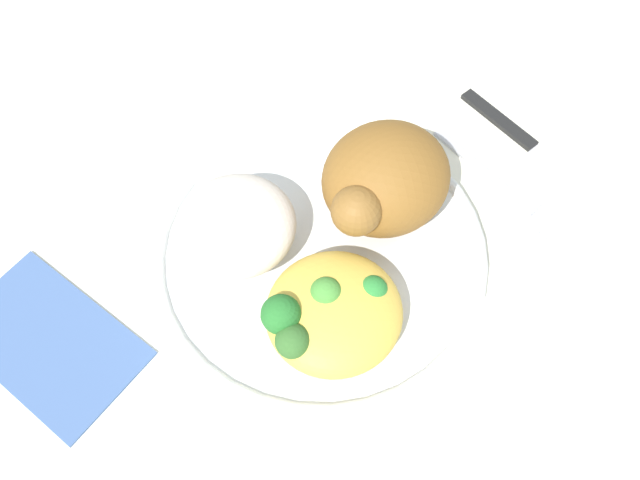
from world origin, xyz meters
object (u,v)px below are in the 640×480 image
(plate, at_px, (320,252))
(roasted_chicken, at_px, (386,182))
(napkin, at_px, (48,341))
(rice_pile, at_px, (237,225))
(fork, at_px, (506,189))
(mac_cheese_with_broccoli, at_px, (330,312))
(knife, at_px, (533,145))

(plate, bearing_deg, roasted_chicken, 177.23)
(roasted_chicken, distance_m, napkin, 0.27)
(roasted_chicken, bearing_deg, rice_pile, -23.17)
(rice_pile, distance_m, fork, 0.22)
(mac_cheese_with_broccoli, xyz_separation_m, napkin, (0.16, -0.12, -0.03))
(fork, bearing_deg, roasted_chicken, -21.73)
(mac_cheese_with_broccoli, bearing_deg, napkin, -35.27)
(roasted_chicken, relative_size, napkin, 0.78)
(knife, bearing_deg, rice_pile, -14.68)
(rice_pile, relative_size, napkin, 0.63)
(mac_cheese_with_broccoli, height_order, knife, mac_cheese_with_broccoli)
(mac_cheese_with_broccoli, height_order, napkin, mac_cheese_with_broccoli)
(mac_cheese_with_broccoli, bearing_deg, plate, -120.97)
(mac_cheese_with_broccoli, relative_size, napkin, 0.70)
(fork, xyz_separation_m, napkin, (0.36, -0.11, -0.00))
(mac_cheese_with_broccoli, xyz_separation_m, knife, (-0.24, -0.03, -0.03))
(knife, distance_m, napkin, 0.42)
(rice_pile, distance_m, knife, 0.27)
(mac_cheese_with_broccoli, xyz_separation_m, fork, (-0.19, -0.01, -0.03))
(napkin, bearing_deg, rice_pile, 171.11)
(rice_pile, height_order, napkin, rice_pile)
(knife, bearing_deg, fork, 19.32)
(fork, height_order, napkin, fork)
(knife, bearing_deg, plate, -7.00)
(plate, distance_m, roasted_chicken, 0.07)
(plate, xyz_separation_m, fork, (-0.16, 0.04, -0.01))
(plate, relative_size, roasted_chicken, 2.35)
(fork, bearing_deg, plate, -15.23)
(knife, height_order, napkin, knife)
(knife, bearing_deg, mac_cheese_with_broccoli, 6.18)
(rice_pile, bearing_deg, plate, 137.38)
(roasted_chicken, distance_m, knife, 0.16)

